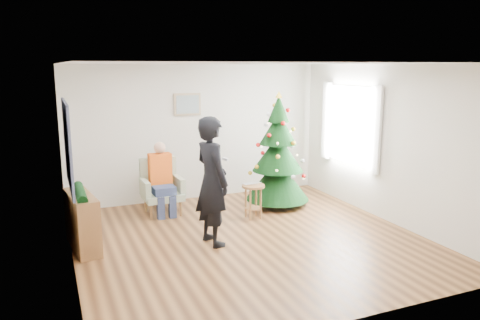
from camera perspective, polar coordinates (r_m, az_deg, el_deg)
name	(u,v)px	position (r m, az deg, el deg)	size (l,w,h in m)	color
floor	(249,239)	(7.15, 1.13, -9.63)	(5.00, 5.00, 0.00)	brown
ceiling	(250,63)	(6.67, 1.22, 11.70)	(5.00, 5.00, 0.00)	white
wall_back	(197,132)	(9.10, -5.21, 3.37)	(5.00, 5.00, 0.00)	silver
wall_front	(354,199)	(4.67, 13.69, -4.64)	(5.00, 5.00, 0.00)	silver
wall_left	(67,169)	(6.23, -20.35, -1.03)	(5.00, 5.00, 0.00)	silver
wall_right	(388,144)	(8.12, 17.55, 1.90)	(5.00, 5.00, 0.00)	silver
window_panel	(350,125)	(8.85, 13.32, 4.19)	(0.04, 1.30, 1.40)	white
curtains	(349,125)	(8.83, 13.16, 4.18)	(0.05, 1.75, 1.50)	white
christmas_tree	(278,155)	(8.65, 4.64, 0.65)	(1.18, 1.18, 2.13)	#3F2816
stool	(253,201)	(8.01, 1.62, -5.03)	(0.39, 0.39, 0.58)	brown
laptop	(253,184)	(7.93, 1.63, -2.97)	(0.32, 0.21, 0.03)	silver
armchair	(162,194)	(8.38, -9.52, -4.07)	(0.71, 0.65, 0.97)	#9DAC8B
seated_person	(162,178)	(8.26, -9.50, -2.20)	(0.39, 0.56, 1.27)	navy
standing_man	(212,181)	(6.73, -3.44, -2.59)	(0.68, 0.45, 1.88)	black
game_controller	(226,159)	(6.70, -1.77, 0.10)	(0.04, 0.13, 0.04)	white
console	(82,222)	(7.04, -18.68, -7.14)	(0.30, 1.00, 0.80)	brown
garland	(80,193)	(6.92, -18.90, -3.84)	(0.14, 0.14, 0.90)	black
tapestry	(68,145)	(6.48, -20.28, 1.69)	(0.03, 1.50, 1.15)	black
framed_picture	(187,104)	(8.95, -6.43, 6.76)	(0.52, 0.05, 0.42)	tan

